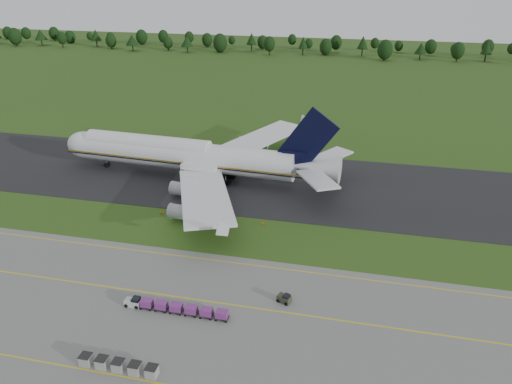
% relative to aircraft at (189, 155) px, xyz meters
% --- Properties ---
extents(ground, '(600.00, 600.00, 0.00)m').
position_rel_aircraft_xyz_m(ground, '(17.24, -26.62, -5.94)').
color(ground, '#2A4916').
rests_on(ground, ground).
extents(apron, '(300.00, 52.00, 0.06)m').
position_rel_aircraft_xyz_m(apron, '(17.24, -60.62, -5.91)').
color(apron, slate).
rests_on(apron, ground).
extents(taxiway, '(300.00, 40.00, 0.08)m').
position_rel_aircraft_xyz_m(taxiway, '(17.24, 1.38, -5.90)').
color(taxiway, black).
rests_on(taxiway, ground).
extents(apron_markings, '(300.00, 30.20, 0.01)m').
position_rel_aircraft_xyz_m(apron_markings, '(17.24, -53.60, -5.87)').
color(apron_markings, yellow).
rests_on(apron_markings, apron).
extents(tree_line, '(527.31, 24.05, 11.90)m').
position_rel_aircraft_xyz_m(tree_line, '(-4.77, 192.79, 0.61)').
color(tree_line, black).
rests_on(tree_line, ground).
extents(aircraft, '(73.98, 72.04, 20.79)m').
position_rel_aircraft_xyz_m(aircraft, '(0.00, 0.00, 0.00)').
color(aircraft, silver).
rests_on(aircraft, ground).
extents(baggage_train, '(17.06, 1.55, 1.49)m').
position_rel_aircraft_xyz_m(baggage_train, '(16.43, -52.35, -5.07)').
color(baggage_train, silver).
rests_on(baggage_train, apron).
extents(utility_cart, '(2.43, 1.94, 1.17)m').
position_rel_aircraft_xyz_m(utility_cart, '(32.71, -45.98, -5.31)').
color(utility_cart, '#323626').
rests_on(utility_cart, apron).
extents(uld_row, '(11.17, 1.57, 1.55)m').
position_rel_aircraft_xyz_m(uld_row, '(13.70, -65.63, -5.09)').
color(uld_row, '#959595').
rests_on(uld_row, apron).
extents(edge_markers, '(23.03, 0.30, 0.60)m').
position_rel_aircraft_xyz_m(edge_markers, '(12.44, -21.07, -5.66)').
color(edge_markers, '#DC5706').
rests_on(edge_markers, ground).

